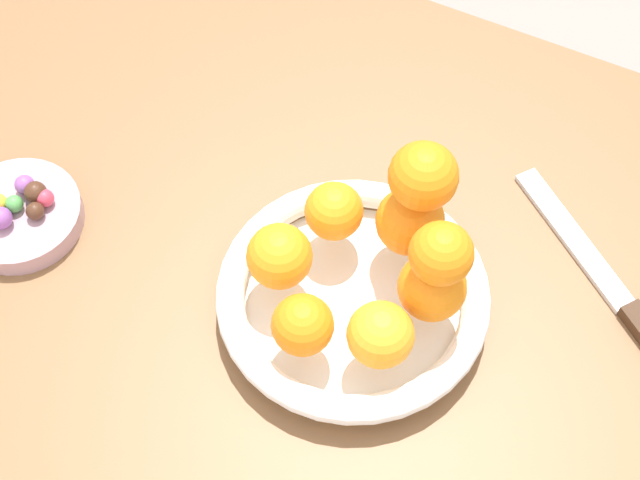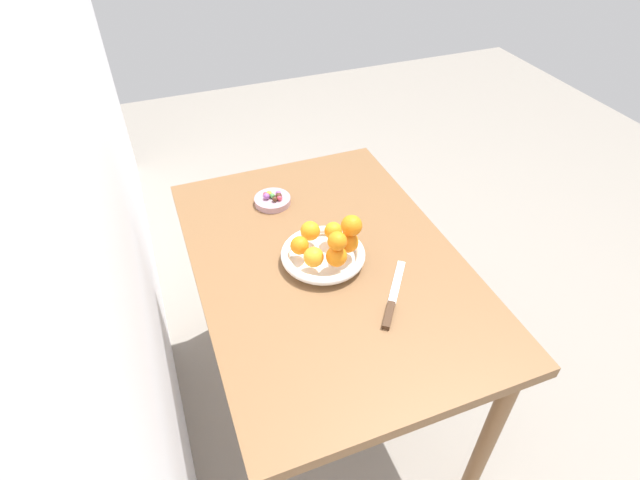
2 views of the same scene
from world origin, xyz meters
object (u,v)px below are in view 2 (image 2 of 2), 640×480
Objects in this scene: orange_2 at (348,242)px; candy_ball_1 at (279,198)px; orange_3 at (333,231)px; orange_5 at (300,245)px; fruit_bowl at (323,256)px; candy_ball_5 at (272,196)px; orange_7 at (336,241)px; orange_0 at (314,257)px; candy_ball_7 at (275,199)px; candy_ball_3 at (267,196)px; candy_ball_6 at (278,194)px; dining_table at (327,281)px; candy_ball_4 at (269,194)px; knife at (393,299)px; candy_ball_2 at (279,196)px; orange_1 at (337,256)px; orange_4 at (310,231)px; candy_dish at (273,200)px; orange_6 at (352,226)px; candy_ball_0 at (265,194)px.

orange_2 is 0.35m from candy_ball_1.
orange_3 and orange_5 have the same top height.
candy_ball_5 is at bearing 9.53° from fruit_bowl.
orange_0 is at bearing 68.11° from orange_7.
orange_2 is 0.35m from candy_ball_7.
candy_ball_3 is 1.22× the size of candy_ball_7.
candy_ball_3 is 0.04m from candy_ball_6.
dining_table is 57.63× the size of candy_ball_4.
orange_2 is at bearing 15.55° from knife.
orange_7 is 0.41m from candy_ball_6.
candy_ball_5 is at bearing 17.95° from knife.
orange_1 is at bearing -172.33° from candy_ball_2.
candy_ball_4 is (0.39, 0.02, -0.04)m from orange_0.
orange_0 is at bearing 127.15° from dining_table.
orange_2 is 1.16× the size of orange_7.
orange_4 is (0.13, 0.03, -0.00)m from orange_1.
candy_dish is 0.03m from candy_ball_4.
candy_ball_6 is at bearing 5.72° from fruit_bowl.
orange_4 is at bearing -15.17° from orange_0.
orange_1 is 0.19m from knife.
fruit_bowl is 2.03× the size of candy_dish.
candy_dish is at bearing 9.59° from fruit_bowl.
orange_7 is 0.41m from candy_ball_5.
candy_ball_7 is at bearing -136.94° from candy_ball_3.
orange_6 is 3.42× the size of candy_ball_7.
orange_4 is 0.24m from candy_ball_1.
fruit_bowl is at bearing -170.41° from candy_dish.
candy_dish is 2.08× the size of orange_4.
candy_ball_7 is 0.55m from knife.
fruit_bowl is at bearing 10.08° from orange_7.
orange_0 is 0.13m from orange_3.
candy_ball_2 is 1.12× the size of candy_ball_6.
candy_dish is 0.55× the size of knife.
orange_5 reaches higher than candy_ball_5.
candy_ball_0 is 0.05m from candy_ball_2.
orange_0 is 3.26× the size of candy_ball_7.
orange_7 reaches higher than candy_ball_3.
orange_0 reaches higher than orange_5.
orange_6 reaches higher than orange_2.
candy_ball_7 is (0.31, 0.05, 0.01)m from fruit_bowl.
candy_ball_0 is (0.33, 0.01, -0.04)m from orange_5.
orange_4 is 2.72× the size of candy_ball_3.
candy_ball_7 is (0.33, 0.13, -0.10)m from orange_6.
dining_table is 78.14× the size of candy_ball_0.
candy_ball_0 is 0.06m from candy_ball_1.
orange_5 is (-0.31, 0.01, 0.06)m from candy_dish.
candy_ball_3 is at bearing 19.79° from knife.
fruit_bowl is 0.34m from candy_ball_6.
orange_7 is 2.47× the size of candy_ball_2.
candy_ball_7 is at bearing -167.13° from candy_ball_4.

